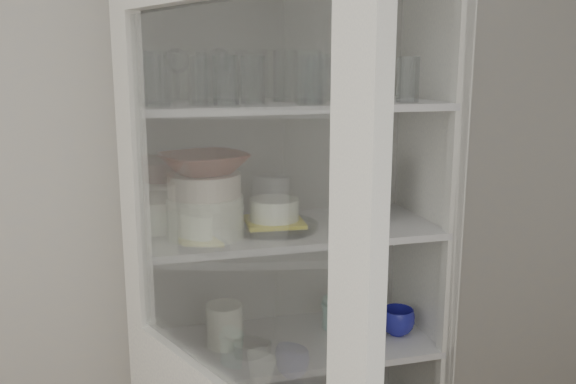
{
  "coord_description": "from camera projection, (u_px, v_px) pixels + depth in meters",
  "views": [
    {
      "loc": [
        -0.3,
        -0.57,
        1.78
      ],
      "look_at": [
        0.2,
        1.27,
        1.37
      ],
      "focal_mm": 38.0,
      "sensor_mm": 36.0,
      "label": 1
    }
  ],
  "objects": [
    {
      "name": "wall_back",
      "position": [
        216.0,
        202.0,
        2.13
      ],
      "size": [
        3.6,
        0.02,
        2.6
      ],
      "primitive_type": "cube",
      "color": "beige",
      "rests_on": "ground"
    },
    {
      "name": "pantry_cabinet",
      "position": [
        283.0,
        310.0,
        2.11
      ],
      "size": [
        1.0,
        0.45,
        2.1
      ],
      "color": "#B3B3B3",
      "rests_on": "floor"
    },
    {
      "name": "tumbler_0",
      "position": [
        155.0,
        79.0,
        1.64
      ],
      "size": [
        0.09,
        0.09,
        0.15
      ],
      "primitive_type": "cylinder",
      "rotation": [
        0.0,
        0.0,
        -0.17
      ],
      "color": "silver",
      "rests_on": "shelf_glass"
    },
    {
      "name": "tumbler_1",
      "position": [
        226.0,
        80.0,
        1.7
      ],
      "size": [
        0.08,
        0.08,
        0.14
      ],
      "primitive_type": "cylinder",
      "rotation": [
        0.0,
        0.0,
        -0.1
      ],
      "color": "silver",
      "rests_on": "shelf_glass"
    },
    {
      "name": "tumbler_2",
      "position": [
        203.0,
        81.0,
        1.69
      ],
      "size": [
        0.09,
        0.09,
        0.14
      ],
      "primitive_type": "cylinder",
      "rotation": [
        0.0,
        0.0,
        0.36
      ],
      "color": "silver",
      "rests_on": "shelf_glass"
    },
    {
      "name": "tumbler_3",
      "position": [
        309.0,
        78.0,
        1.74
      ],
      "size": [
        0.09,
        0.09,
        0.15
      ],
      "primitive_type": "cylinder",
      "rotation": [
        0.0,
        0.0,
        -0.28
      ],
      "color": "silver",
      "rests_on": "shelf_glass"
    },
    {
      "name": "tumbler_4",
      "position": [
        315.0,
        81.0,
        1.75
      ],
      "size": [
        0.07,
        0.07,
        0.13
      ],
      "primitive_type": "cylinder",
      "rotation": [
        0.0,
        0.0,
        0.03
      ],
      "color": "silver",
      "rests_on": "shelf_glass"
    },
    {
      "name": "tumbler_5",
      "position": [
        344.0,
        78.0,
        1.76
      ],
      "size": [
        0.09,
        0.09,
        0.15
      ],
      "primitive_type": "cylinder",
      "rotation": [
        0.0,
        0.0,
        -0.17
      ],
      "color": "silver",
      "rests_on": "shelf_glass"
    },
    {
      "name": "tumbler_6",
      "position": [
        408.0,
        80.0,
        1.84
      ],
      "size": [
        0.08,
        0.08,
        0.14
      ],
      "primitive_type": "cylinder",
      "rotation": [
        0.0,
        0.0,
        0.2
      ],
      "color": "silver",
      "rests_on": "shelf_glass"
    },
    {
      "name": "tumbler_7",
      "position": [
        159.0,
        78.0,
        1.76
      ],
      "size": [
        0.09,
        0.09,
        0.15
      ],
      "primitive_type": "cylinder",
      "rotation": [
        0.0,
        0.0,
        0.32
      ],
      "color": "silver",
      "rests_on": "shelf_glass"
    },
    {
      "name": "tumbler_8",
      "position": [
        209.0,
        78.0,
        1.81
      ],
      "size": [
        0.08,
        0.08,
        0.15
      ],
      "primitive_type": "cylinder",
      "rotation": [
        0.0,
        0.0,
        -0.14
      ],
      "color": "silver",
      "rests_on": "shelf_glass"
    },
    {
      "name": "tumbler_9",
      "position": [
        286.0,
        76.0,
        1.88
      ],
      "size": [
        0.09,
        0.09,
        0.16
      ],
      "primitive_type": "cylinder",
      "rotation": [
        0.0,
        0.0,
        -0.21
      ],
      "color": "silver",
      "rests_on": "shelf_glass"
    },
    {
      "name": "tumbler_10",
      "position": [
        316.0,
        78.0,
        1.87
      ],
      "size": [
        0.08,
        0.08,
        0.14
      ],
      "primitive_type": "cylinder",
      "rotation": [
        0.0,
        0.0,
        -0.14
      ],
      "color": "silver",
      "rests_on": "shelf_glass"
    },
    {
      "name": "tumbler_11",
      "position": [
        339.0,
        79.0,
        1.92
      ],
      "size": [
        0.09,
        0.09,
        0.14
      ],
      "primitive_type": "cylinder",
      "rotation": [
        0.0,
        0.0,
        0.27
      ],
      "color": "silver",
      "rests_on": "shelf_glass"
    },
    {
      "name": "goblet_0",
      "position": [
        177.0,
        72.0,
        1.9
      ],
      "size": [
        0.08,
        0.08,
        0.18
      ],
      "primitive_type": null,
      "color": "silver",
      "rests_on": "shelf_glass"
    },
    {
      "name": "goblet_1",
      "position": [
        219.0,
        72.0,
        1.95
      ],
      "size": [
        0.08,
        0.08,
        0.18
      ],
      "primitive_type": null,
      "color": "silver",
      "rests_on": "shelf_glass"
    },
    {
      "name": "goblet_2",
      "position": [
        349.0,
        74.0,
        2.05
      ],
      "size": [
        0.07,
        0.07,
        0.16
      ],
      "primitive_type": null,
      "color": "silver",
      "rests_on": "shelf_glass"
    },
    {
      "name": "goblet_3",
      "position": [
        349.0,
        73.0,
        2.03
      ],
      "size": [
        0.08,
        0.08,
        0.17
      ],
      "primitive_type": null,
      "color": "silver",
      "rests_on": "shelf_glass"
    },
    {
      "name": "plate_stack_front",
      "position": [
        205.0,
        216.0,
        1.84
      ],
      "size": [
        0.23,
        0.23,
        0.13
      ],
      "primitive_type": "cylinder",
      "color": "white",
      "rests_on": "shelf_plates"
    },
    {
      "name": "plate_stack_back",
      "position": [
        157.0,
        212.0,
        1.95
      ],
      "size": [
        0.22,
        0.22,
        0.1
      ],
      "primitive_type": "cylinder",
      "color": "white",
      "rests_on": "shelf_plates"
    },
    {
      "name": "cream_bowl",
      "position": [
        204.0,
        185.0,
        1.82
      ],
      "size": [
        0.26,
        0.26,
        0.07
      ],
      "primitive_type": "cylinder",
      "rotation": [
        0.0,
        0.0,
        0.19
      ],
      "color": "#F4E5CE",
      "rests_on": "plate_stack_front"
    },
    {
      "name": "terracotta_bowl",
      "position": [
        204.0,
        163.0,
        1.81
      ],
      "size": [
        0.32,
        0.32,
        0.06
      ],
      "primitive_type": "imported",
      "rotation": [
        0.0,
        0.0,
        0.33
      ],
      "color": "brown",
      "rests_on": "cream_bowl"
    },
    {
      "name": "glass_platter",
      "position": [
        274.0,
        226.0,
        1.94
      ],
      "size": [
        0.33,
        0.33,
        0.02
      ],
      "primitive_type": "cylinder",
      "rotation": [
        0.0,
        0.0,
        0.17
      ],
      "color": "silver",
      "rests_on": "shelf_plates"
    },
    {
      "name": "yellow_trivet",
      "position": [
        274.0,
        222.0,
        1.94
      ],
      "size": [
        0.19,
        0.19,
        0.01
      ],
      "primitive_type": "cube",
      "rotation": [
        0.0,
        0.0,
        -0.08
      ],
      "color": "yellow",
      "rests_on": "glass_platter"
    },
    {
      "name": "white_ramekin",
      "position": [
        274.0,
        209.0,
        1.93
      ],
      "size": [
        0.2,
        0.2,
        0.07
      ],
      "primitive_type": "cylinder",
      "rotation": [
        0.0,
        0.0,
        -0.33
      ],
      "color": "white",
      "rests_on": "yellow_trivet"
    },
    {
      "name": "grey_bowl_stack",
      "position": [
        371.0,
        191.0,
        2.02
      ],
      "size": [
        0.12,
        0.12,
        0.2
      ],
      "primitive_type": "cylinder",
      "color": "silver",
      "rests_on": "shelf_plates"
    },
    {
      "name": "mug_blue",
      "position": [
        398.0,
        321.0,
        2.1
      ],
      "size": [
        0.14,
        0.14,
        0.09
      ],
      "primitive_type": "imported",
      "rotation": [
        0.0,
        0.0,
        -0.25
      ],
      "color": "navy",
      "rests_on": "shelf_mugs"
    },
    {
      "name": "mug_teal",
      "position": [
        334.0,
        314.0,
        2.16
      ],
      "size": [
        0.12,
        0.12,
        0.09
      ],
      "primitive_type": "imported",
      "rotation": [
        0.0,
        0.0,
        0.32
      ],
      "color": "teal",
      "rests_on": "shelf_mugs"
    },
    {
      "name": "mug_white",
      "position": [
        357.0,
        335.0,
        1.99
      ],
      "size": [
        0.13,
        0.13,
        0.1
      ],
      "primitive_type": "imported",
      "rotation": [
        0.0,
        0.0,
        -0.33
      ],
      "color": "white",
      "rests_on": "shelf_mugs"
    },
    {
      "name": "teal_jar",
      "position": [
        335.0,
        313.0,
        2.15
      ],
      "size": [
        0.09,
        0.09,
        0.11
      ],
      "color": "teal",
      "rests_on": "shelf_mugs"
    },
    {
      "name": "measuring_cups",
      "position": [
        249.0,
        348.0,
        1.96
      ],
      "size": [
        0.1,
        0.1,
        0.04
      ],
      "primitive_type": "cylinder",
      "color": "#BABABA",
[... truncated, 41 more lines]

